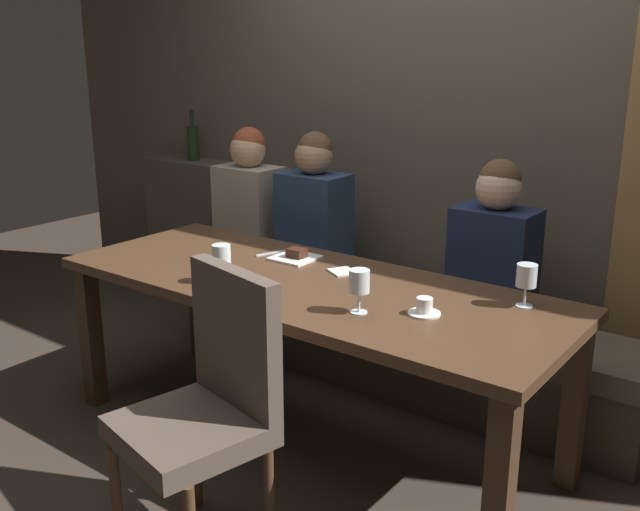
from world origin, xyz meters
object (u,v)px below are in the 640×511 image
object	(u,v)px
wine_bottle_dark_red	(193,142)
dessert_plate	(296,256)
diner_bearded	(314,212)
wine_glass_far_right	(527,277)
wine_glass_end_right	(359,283)
fork_on_table	(272,253)
chair_near_side	(210,396)
diner_far_end	(494,248)
wine_glass_end_left	(222,256)
dining_table	(307,301)
banquette_bench	(392,341)
diner_redhead	(249,201)
espresso_cup	(424,308)

from	to	relation	value
wine_bottle_dark_red	dessert_plate	bearing A→B (deg)	-28.20
diner_bearded	wine_glass_far_right	world-z (taller)	diner_bearded
wine_glass_end_right	wine_glass_far_right	xyz separation A→B (m)	(0.46, 0.43, 0.00)
fork_on_table	dessert_plate	bearing A→B (deg)	18.85
chair_near_side	diner_bearded	size ratio (longest dim) A/B	1.22
diner_far_end	wine_bottle_dark_red	distance (m)	2.28
wine_glass_end_right	wine_glass_end_left	bearing A→B (deg)	-174.74
dining_table	diner_bearded	size ratio (longest dim) A/B	2.75
banquette_bench	wine_glass_end_left	xyz separation A→B (m)	(-0.26, -0.93, 0.63)
diner_far_end	wine_glass_far_right	size ratio (longest dim) A/B	4.60
diner_redhead	diner_far_end	xyz separation A→B (m)	(1.49, -0.01, -0.02)
diner_bearded	espresso_cup	distance (m)	1.35
diner_far_end	fork_on_table	xyz separation A→B (m)	(-0.88, -0.50, -0.06)
diner_bearded	dining_table	bearing A→B (deg)	-54.49
wine_glass_far_right	wine_glass_end_left	xyz separation A→B (m)	(-1.09, -0.49, 0.00)
chair_near_side	wine_glass_far_right	xyz separation A→B (m)	(0.68, 0.98, 0.30)
diner_redhead	fork_on_table	xyz separation A→B (m)	(0.60, -0.51, -0.08)
dining_table	wine_bottle_dark_red	world-z (taller)	wine_bottle_dark_red
diner_far_end	wine_glass_far_right	xyz separation A→B (m)	(0.33, -0.47, 0.05)
diner_bearded	diner_far_end	bearing A→B (deg)	-0.61
fork_on_table	wine_glass_end_left	bearing A→B (deg)	-55.41
diner_redhead	diner_bearded	size ratio (longest dim) A/B	0.99
dining_table	banquette_bench	bearing A→B (deg)	90.00
wine_glass_end_left	espresso_cup	world-z (taller)	wine_glass_end_left
wine_glass_end_right	dessert_plate	bearing A→B (deg)	147.39
wine_glass_end_left	dessert_plate	distance (m)	0.46
espresso_cup	chair_near_side	bearing A→B (deg)	-122.09
wine_bottle_dark_red	diner_far_end	bearing A→B (deg)	-7.75
diner_far_end	wine_glass_end_left	distance (m)	1.22
espresso_cup	diner_redhead	bearing A→B (deg)	153.62
diner_redhead	wine_glass_end_left	world-z (taller)	diner_redhead
wine_glass_end_left	dining_table	bearing A→B (deg)	42.40
chair_near_side	wine_glass_end_left	bearing A→B (deg)	129.96
banquette_bench	dessert_plate	distance (m)	0.75
chair_near_side	dessert_plate	xyz separation A→B (m)	(-0.39, 0.94, 0.20)
chair_near_side	espresso_cup	world-z (taller)	chair_near_side
banquette_bench	diner_bearded	bearing A→B (deg)	176.62
diner_far_end	wine_glass_end_left	xyz separation A→B (m)	(-0.76, -0.95, 0.05)
fork_on_table	wine_glass_far_right	bearing A→B (deg)	21.01
dining_table	diner_bearded	xyz separation A→B (m)	(-0.52, 0.73, 0.18)
wine_glass_end_right	wine_glass_end_left	distance (m)	0.64
wine_bottle_dark_red	wine_glass_end_left	world-z (taller)	wine_bottle_dark_red
wine_bottle_dark_red	dessert_plate	distance (m)	1.74
diner_bearded	fork_on_table	size ratio (longest dim) A/B	4.71
dining_table	dessert_plate	distance (m)	0.34
diner_bearded	fork_on_table	bearing A→B (deg)	-74.29
dining_table	wine_glass_end_left	xyz separation A→B (m)	(-0.26, -0.23, 0.20)
wine_glass_end_left	wine_glass_far_right	bearing A→B (deg)	23.99
banquette_bench	wine_glass_far_right	xyz separation A→B (m)	(0.84, -0.45, 0.63)
dining_table	wine_glass_end_left	distance (m)	0.40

